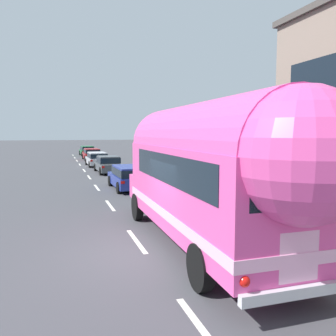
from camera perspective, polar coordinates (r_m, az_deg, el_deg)
ground_plane at (r=9.82m, az=-3.79°, el=-13.73°), size 300.00×300.00×0.00m
lane_markings at (r=22.45m, az=-5.60°, el=-2.59°), size 3.62×80.00×0.01m
painted_bus at (r=9.46m, az=7.01°, el=-0.15°), size 2.67×10.71×4.12m
car_lead at (r=20.18m, az=-6.37°, el=-1.30°), size 1.94×4.31×1.37m
car_second at (r=28.84m, az=-9.80°, el=0.70°), size 1.97×4.70×1.37m
car_third at (r=34.75m, az=-11.61°, el=1.60°), size 1.95×4.62×1.37m
car_fourth at (r=42.80m, az=-12.45°, el=2.36°), size 1.99×4.47×1.37m
car_fifth at (r=51.05m, az=-13.18°, el=2.88°), size 2.00×4.49×1.37m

